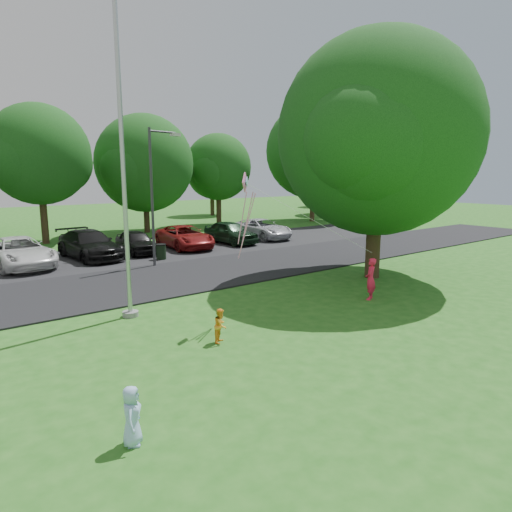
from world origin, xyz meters
TOP-DOWN VIEW (x-y plane):
  - ground at (0.00, 0.00)m, footprint 120.00×120.00m
  - park_road at (0.00, 9.00)m, footprint 60.00×6.00m
  - parking_strip at (0.00, 15.50)m, footprint 42.00×7.00m
  - flagpole at (-3.50, 5.00)m, footprint 0.50×0.50m
  - street_lamp at (0.85, 11.77)m, footprint 1.83×0.52m
  - trash_can at (1.59, 13.00)m, footprint 0.54×0.54m
  - big_tree at (6.89, 3.69)m, footprint 9.03×8.31m
  - tree_row at (1.59, 24.23)m, footprint 64.35×11.94m
  - horizon_trees at (4.06, 33.88)m, footprint 77.46×7.20m
  - parked_cars at (0.67, 15.49)m, footprint 23.15×5.57m
  - woman at (4.04, 1.57)m, footprint 0.65×0.58m
  - child_yellow at (-2.51, 1.37)m, footprint 0.57×0.56m
  - child_blue at (-6.27, -1.62)m, footprint 0.55×0.60m
  - kite at (-0.81, 2.36)m, footprint 5.19×1.08m

SIDE VIEW (x-z plane):
  - ground at x=0.00m, z-range 0.00..0.00m
  - park_road at x=0.00m, z-range 0.00..0.06m
  - parking_strip at x=0.00m, z-range 0.00..0.06m
  - trash_can at x=1.59m, z-range 0.00..0.86m
  - child_yellow at x=-2.51m, z-range 0.00..0.93m
  - child_blue at x=-6.27m, z-range 0.00..1.02m
  - parked_cars at x=0.67m, z-range 0.01..1.48m
  - woman at x=4.04m, z-range 0.00..1.50m
  - kite at x=-0.81m, z-range 2.31..5.10m
  - street_lamp at x=0.85m, z-range 0.66..7.20m
  - flagpole at x=-3.50m, z-range -0.83..9.17m
  - horizon_trees at x=4.06m, z-range 0.79..7.81m
  - tree_row at x=1.59m, z-range 0.27..11.15m
  - big_tree at x=6.89m, z-range 0.74..10.92m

